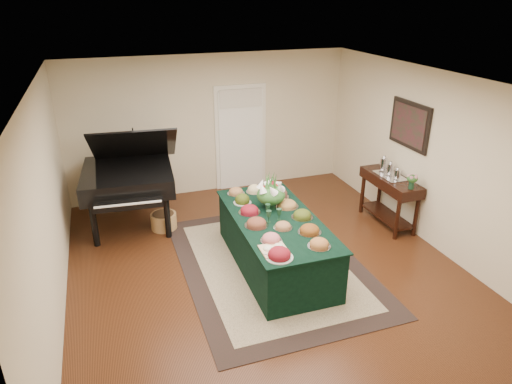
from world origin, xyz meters
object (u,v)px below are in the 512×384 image
object	(u,v)px
floral_centerpiece	(271,191)
grand_piano	(128,177)
buffet_table	(275,242)
mahogany_sideboard	(390,188)

from	to	relation	value
floral_centerpiece	grand_piano	bearing A→B (deg)	138.90
grand_piano	buffet_table	bearing A→B (deg)	-47.50
buffet_table	mahogany_sideboard	distance (m)	2.43
buffet_table	floral_centerpiece	size ratio (longest dim) A/B	5.52
grand_piano	floral_centerpiece	bearing A→B (deg)	-41.10
buffet_table	grand_piano	world-z (taller)	grand_piano
buffet_table	mahogany_sideboard	world-z (taller)	mahogany_sideboard
floral_centerpiece	mahogany_sideboard	world-z (taller)	floral_centerpiece
buffet_table	floral_centerpiece	distance (m)	0.74
mahogany_sideboard	buffet_table	bearing A→B (deg)	-165.02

